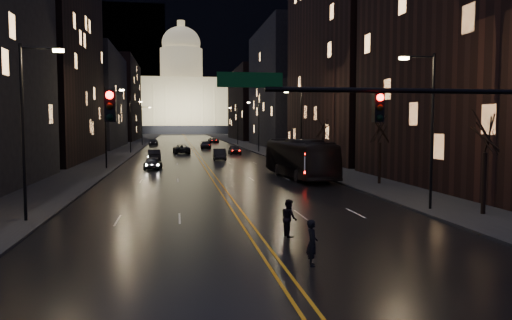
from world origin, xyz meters
name	(u,v)px	position (x,y,z in m)	size (l,w,h in m)	color
ground	(279,271)	(0.00, 0.00, 0.00)	(900.00, 900.00, 0.00)	black
road	(188,141)	(0.00, 130.00, 0.01)	(20.00, 320.00, 0.02)	black
sidewalk_left	(138,141)	(-14.00, 130.00, 0.08)	(8.00, 320.00, 0.16)	black
sidewalk_right	(235,140)	(14.00, 130.00, 0.08)	(8.00, 320.00, 0.16)	black
center_line	(188,141)	(0.00, 130.00, 0.03)	(0.62, 320.00, 0.01)	orange
building_left_mid	(41,56)	(-21.00, 54.00, 14.00)	(12.00, 30.00, 28.00)	black
building_left_far	(90,100)	(-21.00, 92.00, 10.00)	(12.00, 34.00, 20.00)	black
building_left_dist	(116,101)	(-21.00, 140.00, 12.00)	(12.00, 40.00, 24.00)	black
building_right_near	(488,35)	(21.00, 20.00, 12.00)	(12.00, 26.00, 24.00)	black
building_right_tall	(355,22)	(21.00, 50.00, 19.00)	(12.00, 30.00, 38.00)	black
building_right_mid	(287,88)	(21.00, 92.00, 13.00)	(12.00, 34.00, 26.00)	black
building_right_dist	(253,105)	(21.00, 140.00, 11.00)	(12.00, 40.00, 22.00)	black
mountain_ridge	(230,47)	(40.00, 380.00, 65.00)	(520.00, 60.00, 130.00)	black
capitol	(182,100)	(0.00, 250.00, 17.15)	(90.00, 50.00, 58.50)	black
traffic_signal	(442,122)	(5.91, 0.00, 5.10)	(17.29, 0.45, 7.00)	black
streetlamp_right_near	(429,123)	(10.81, 10.00, 5.08)	(2.13, 0.25, 9.00)	black
streetlamp_left_near	(27,123)	(-10.81, 10.00, 5.08)	(2.13, 0.25, 9.00)	black
streetlamp_right_mid	(300,123)	(10.81, 40.00, 5.08)	(2.13, 0.25, 9.00)	black
streetlamp_left_mid	(107,123)	(-10.81, 40.00, 5.08)	(2.13, 0.25, 9.00)	black
streetlamp_right_far	(258,123)	(10.81, 70.00, 5.08)	(2.13, 0.25, 9.00)	black
streetlamp_left_far	(131,123)	(-10.81, 70.00, 5.08)	(2.13, 0.25, 9.00)	black
streetlamp_right_dist	(237,123)	(10.81, 100.00, 5.08)	(2.13, 0.25, 9.00)	black
streetlamp_left_dist	(143,123)	(-10.81, 100.00, 5.08)	(2.13, 0.25, 9.00)	black
tree_right_near	(486,133)	(13.00, 8.00, 4.53)	(2.40, 2.40, 6.65)	black
tree_right_mid	(380,130)	(13.00, 22.00, 4.53)	(2.40, 2.40, 6.65)	black
tree_right_far	(323,128)	(13.00, 38.00, 4.53)	(2.40, 2.40, 6.65)	black
bus	(299,159)	(7.90, 28.50, 1.81)	(3.03, 12.97, 3.61)	black
oncoming_car_a	(153,163)	(-5.94, 39.14, 0.72)	(1.70, 4.24, 1.44)	black
oncoming_car_b	(154,155)	(-6.41, 52.71, 0.77)	(1.64, 4.69, 1.55)	black
oncoming_car_c	(181,149)	(-2.50, 67.92, 0.77)	(2.57, 5.57, 1.55)	black
oncoming_car_d	(154,142)	(-8.50, 100.88, 0.74)	(2.08, 5.11, 1.48)	black
receding_car_a	(220,154)	(2.50, 52.02, 0.79)	(1.68, 4.82, 1.59)	black
receding_car_b	(235,150)	(6.03, 64.21, 0.78)	(1.84, 4.57, 1.56)	black
receding_car_c	(206,145)	(2.50, 83.57, 0.75)	(2.10, 5.16, 1.50)	black
receding_car_d	(214,140)	(6.28, 113.00, 0.72)	(2.38, 5.16, 1.43)	black
pedestrian_a	(312,243)	(1.27, 0.35, 0.83)	(0.61, 0.40, 1.66)	black
pedestrian_b	(289,218)	(1.51, 5.00, 0.85)	(0.82, 0.45, 1.69)	black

